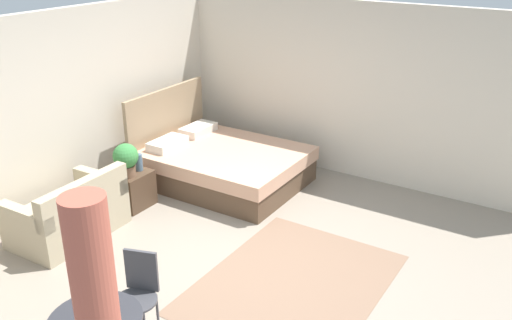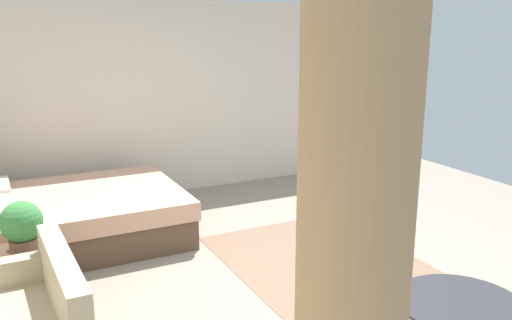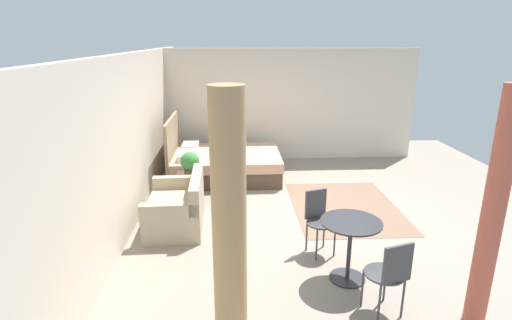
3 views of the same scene
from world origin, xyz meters
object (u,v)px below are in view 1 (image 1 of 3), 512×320
Objects in this scene: couch at (70,215)px; cafe_chair_near_couch at (139,289)px; vase at (139,162)px; bed at (221,163)px; nightstand at (132,189)px; potted_plant at (126,158)px.

cafe_chair_near_couch reaches higher than couch.
vase is (1.08, -0.11, 0.31)m from couch.
bed reaches higher than cafe_chair_near_couch.
bed is 9.62× the size of vase.
nightstand is at bearing 156.07° from bed.
couch is at bearing 176.28° from nightstand.
bed is at bearing -23.93° from nightstand.
vase is 0.27× the size of cafe_chair_near_couch.
nightstand is 0.37m from vase.
potted_plant is at bearing 179.81° from vase.
couch is at bearing 66.06° from cafe_chair_near_couch.
nightstand is at bearing 157.47° from vase.
bed is 3.35m from cafe_chair_near_couch.
couch is 2.14m from cafe_chair_near_couch.
vase is at bearing 155.92° from bed.
vase is at bearing -22.53° from nightstand.
couch is 5.69× the size of vase.
couch is 0.98m from potted_plant.
cafe_chair_near_couch is (-1.95, -1.83, -0.08)m from vase.
couch is 1.13m from vase.
potted_plant reaches higher than vase.
potted_plant is 1.95× the size of vase.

